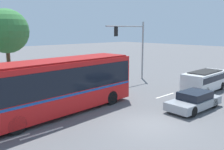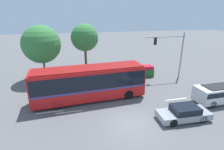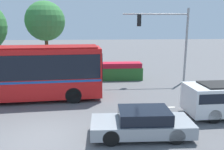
# 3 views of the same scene
# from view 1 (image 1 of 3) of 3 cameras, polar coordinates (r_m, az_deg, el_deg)

# --- Properties ---
(ground_plane) EXTENTS (140.00, 140.00, 0.00)m
(ground_plane) POSITION_cam_1_polar(r_m,az_deg,el_deg) (14.18, 8.53, -11.36)
(ground_plane) COLOR #5B5B5E
(city_bus) EXTENTS (11.29, 3.32, 3.43)m
(city_bus) POSITION_cam_1_polar(r_m,az_deg,el_deg) (15.65, -12.79, -1.96)
(city_bus) COLOR red
(city_bus) RESTS_ON ground
(sedan_foreground) EXTENTS (4.38, 1.90, 1.21)m
(sedan_foreground) POSITION_cam_1_polar(r_m,az_deg,el_deg) (17.35, 18.51, -5.69)
(sedan_foreground) COLOR gray
(sedan_foreground) RESTS_ON ground
(suv_left_lane) EXTENTS (5.02, 2.07, 1.75)m
(suv_left_lane) POSITION_cam_1_polar(r_m,az_deg,el_deg) (22.67, 20.76, -0.98)
(suv_left_lane) COLOR silver
(suv_left_lane) RESTS_ON ground
(traffic_light_pole) EXTENTS (5.36, 0.24, 6.08)m
(traffic_light_pole) POSITION_cam_1_polar(r_m,az_deg,el_deg) (25.55, 5.24, 7.60)
(traffic_light_pole) COLOR gray
(traffic_light_pole) RESTS_ON ground
(flowering_hedge) EXTENTS (7.98, 1.32, 1.51)m
(flowering_hedge) POSITION_cam_1_polar(r_m,az_deg,el_deg) (22.98, -7.62, -0.94)
(flowering_hedge) COLOR #286028
(flowering_hedge) RESTS_ON ground
(street_tree_centre) EXTENTS (3.87, 3.87, 7.08)m
(street_tree_centre) POSITION_cam_1_polar(r_m,az_deg,el_deg) (23.57, -23.34, 9.30)
(street_tree_centre) COLOR brown
(street_tree_centre) RESTS_ON ground
(lane_stripe_near) EXTENTS (2.40, 0.16, 0.01)m
(lane_stripe_near) POSITION_cam_1_polar(r_m,az_deg,el_deg) (13.20, -23.46, -13.83)
(lane_stripe_near) COLOR silver
(lane_stripe_near) RESTS_ON ground
(lane_stripe_mid) EXTENTS (2.40, 0.16, 0.01)m
(lane_stripe_mid) POSITION_cam_1_polar(r_m,az_deg,el_deg) (20.39, 12.24, -4.68)
(lane_stripe_mid) COLOR silver
(lane_stripe_mid) RESTS_ON ground
(lane_stripe_far) EXTENTS (2.40, 0.16, 0.01)m
(lane_stripe_far) POSITION_cam_1_polar(r_m,az_deg,el_deg) (13.46, -15.79, -12.85)
(lane_stripe_far) COLOR silver
(lane_stripe_far) RESTS_ON ground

